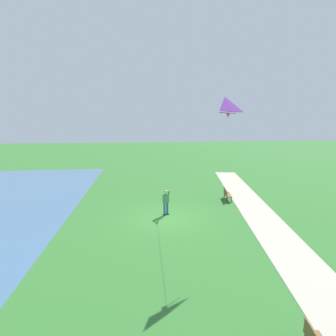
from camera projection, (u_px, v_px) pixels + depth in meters
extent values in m
plane|color=#33702D|center=(167.00, 218.00, 16.36)|extent=(120.00, 120.00, 0.00)
cube|color=#B7AD99|center=(268.00, 226.00, 15.08)|extent=(7.90, 31.93, 0.02)
cube|color=#232328|center=(167.00, 214.00, 16.95)|extent=(0.22, 0.26, 0.06)
cylinder|color=#2D4C8E|center=(167.00, 208.00, 16.89)|extent=(0.14, 0.14, 0.82)
cube|color=#232328|center=(165.00, 215.00, 16.81)|extent=(0.22, 0.26, 0.06)
cylinder|color=#2D4C8E|center=(165.00, 209.00, 16.74)|extent=(0.14, 0.14, 0.82)
cube|color=#38894C|center=(166.00, 198.00, 16.68)|extent=(0.46, 0.39, 0.60)
sphere|color=#DBB28E|center=(166.00, 192.00, 16.60)|extent=(0.22, 0.22, 0.22)
ellipsoid|color=#4C3319|center=(166.00, 191.00, 16.60)|extent=(0.31, 0.31, 0.13)
cylinder|color=#38894C|center=(169.00, 192.00, 16.48)|extent=(0.11, 0.56, 0.43)
cylinder|color=#38894C|center=(167.00, 193.00, 16.37)|extent=(0.53, 0.36, 0.43)
sphere|color=#DBB28E|center=(169.00, 191.00, 16.28)|extent=(0.10, 0.10, 0.10)
pyramid|color=purple|center=(224.00, 106.00, 11.85)|extent=(1.52, 1.34, 0.75)
cone|color=#E02D9E|center=(228.00, 115.00, 11.78)|extent=(0.28, 0.28, 0.22)
cylinder|color=black|center=(228.00, 113.00, 11.76)|extent=(1.18, 0.93, 0.02)
cylinder|color=silver|center=(194.00, 160.00, 14.03)|extent=(2.38, 3.96, 4.81)
cube|color=brown|center=(228.00, 194.00, 19.99)|extent=(0.69, 1.55, 0.05)
cube|color=brown|center=(226.00, 192.00, 19.96)|extent=(0.30, 1.48, 0.40)
cube|color=#2D2D33|center=(228.00, 195.00, 20.68)|extent=(0.07, 0.07, 0.45)
cube|color=#2D2D33|center=(224.00, 195.00, 20.70)|extent=(0.07, 0.07, 0.45)
cube|color=#2D2D33|center=(231.00, 200.00, 19.37)|extent=(0.07, 0.07, 0.45)
cube|color=#2D2D33|center=(227.00, 200.00, 19.39)|extent=(0.07, 0.07, 0.45)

